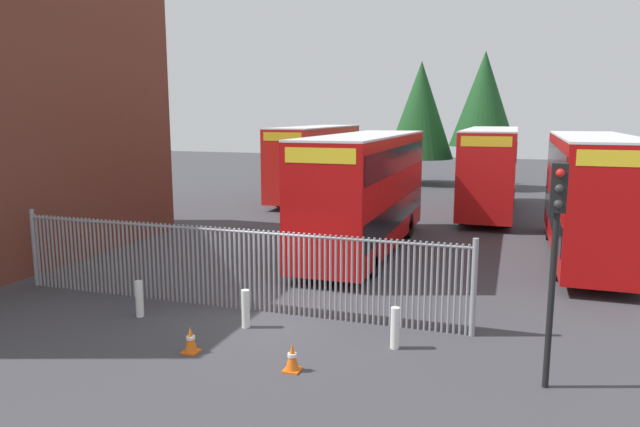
# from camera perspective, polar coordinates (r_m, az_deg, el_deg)

# --- Properties ---
(ground_plane) EXTENTS (100.00, 100.00, 0.00)m
(ground_plane) POSITION_cam_1_polar(r_m,az_deg,el_deg) (22.94, 3.19, -3.33)
(ground_plane) COLOR #3D3D42
(palisade_fence) EXTENTS (13.03, 0.14, 2.35)m
(palisade_fence) POSITION_cam_1_polar(r_m,az_deg,el_deg) (15.87, -9.20, -4.98)
(palisade_fence) COLOR gray
(palisade_fence) RESTS_ON ground
(double_decker_bus_near_gate) EXTENTS (2.54, 10.81, 4.42)m
(double_decker_bus_near_gate) POSITION_cam_1_polar(r_m,az_deg,el_deg) (21.92, 4.49, 2.49)
(double_decker_bus_near_gate) COLOR #B70C0C
(double_decker_bus_near_gate) RESTS_ON ground
(double_decker_bus_behind_fence_left) EXTENTS (2.54, 10.81, 4.42)m
(double_decker_bus_behind_fence_left) POSITION_cam_1_polar(r_m,az_deg,el_deg) (22.92, 24.97, 1.92)
(double_decker_bus_behind_fence_left) COLOR #B70C0C
(double_decker_bus_behind_fence_left) RESTS_ON ground
(double_decker_bus_behind_fence_right) EXTENTS (2.54, 10.81, 4.42)m
(double_decker_bus_behind_fence_right) POSITION_cam_1_polar(r_m,az_deg,el_deg) (31.59, 16.28, 4.34)
(double_decker_bus_behind_fence_right) COLOR red
(double_decker_bus_behind_fence_right) RESTS_ON ground
(double_decker_bus_far_back) EXTENTS (2.54, 10.81, 4.42)m
(double_decker_bus_far_back) POSITION_cam_1_polar(r_m,az_deg,el_deg) (35.57, -0.37, 5.28)
(double_decker_bus_far_back) COLOR red
(double_decker_bus_far_back) RESTS_ON ground
(bollard_near_left) EXTENTS (0.20, 0.20, 0.95)m
(bollard_near_left) POSITION_cam_1_polar(r_m,az_deg,el_deg) (15.86, -17.22, -7.96)
(bollard_near_left) COLOR silver
(bollard_near_left) RESTS_ON ground
(bollard_center_front) EXTENTS (0.20, 0.20, 0.95)m
(bollard_center_front) POSITION_cam_1_polar(r_m,az_deg,el_deg) (14.54, -7.27, -9.21)
(bollard_center_front) COLOR silver
(bollard_center_front) RESTS_ON ground
(bollard_near_right) EXTENTS (0.20, 0.20, 0.95)m
(bollard_near_right) POSITION_cam_1_polar(r_m,az_deg,el_deg) (13.31, 7.33, -11.03)
(bollard_near_right) COLOR silver
(bollard_near_right) RESTS_ON ground
(traffic_cone_by_gate) EXTENTS (0.34, 0.34, 0.59)m
(traffic_cone_by_gate) POSITION_cam_1_polar(r_m,az_deg,el_deg) (13.36, -12.51, -11.96)
(traffic_cone_by_gate) COLOR orange
(traffic_cone_by_gate) RESTS_ON ground
(traffic_cone_mid_forecourt) EXTENTS (0.34, 0.34, 0.59)m
(traffic_cone_mid_forecourt) POSITION_cam_1_polar(r_m,az_deg,el_deg) (12.21, -2.73, -13.86)
(traffic_cone_mid_forecourt) COLOR orange
(traffic_cone_mid_forecourt) RESTS_ON ground
(traffic_light_kerbside) EXTENTS (0.28, 0.33, 4.30)m
(traffic_light_kerbside) POSITION_cam_1_polar(r_m,az_deg,el_deg) (11.52, 22.01, -1.94)
(traffic_light_kerbside) COLOR black
(traffic_light_kerbside) RESTS_ON ground
(tree_tall_back) EXTENTS (4.49, 4.49, 9.39)m
(tree_tall_back) POSITION_cam_1_polar(r_m,az_deg,el_deg) (42.18, 15.70, 10.71)
(tree_tall_back) COLOR #4C3823
(tree_tall_back) RESTS_ON ground
(tree_short_side) EXTENTS (4.93, 4.93, 8.95)m
(tree_short_side) POSITION_cam_1_polar(r_m,az_deg,el_deg) (44.02, 9.80, 9.90)
(tree_short_side) COLOR #4C3823
(tree_short_side) RESTS_ON ground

